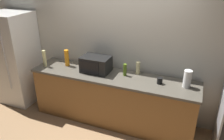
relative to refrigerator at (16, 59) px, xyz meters
name	(u,v)px	position (x,y,z in m)	size (l,w,h in m)	color
ground_plane	(103,133)	(2.05, -0.40, -0.90)	(8.00, 8.00, 0.00)	#93704C
back_wall	(121,43)	(2.05, 0.41, 0.45)	(6.40, 0.10, 2.70)	beige
counter_run	(112,98)	(2.05, 0.00, -0.45)	(2.84, 0.64, 0.90)	brown
refrigerator	(16,59)	(0.00, 0.00, 0.00)	(0.72, 0.73, 1.80)	white
microwave	(96,64)	(1.74, 0.05, 0.13)	(0.48, 0.35, 0.27)	black
paper_towel_roll	(187,79)	(3.23, 0.05, 0.13)	(0.12, 0.12, 0.27)	white
bottle_hand_soap	(138,68)	(2.43, 0.22, 0.11)	(0.07, 0.07, 0.21)	beige
bottle_vinegar	(44,58)	(0.78, -0.09, 0.15)	(0.06, 0.06, 0.30)	beige
bottle_dish_soap	(67,58)	(1.14, 0.08, 0.15)	(0.08, 0.08, 0.30)	orange
bottle_olive_oil	(125,70)	(2.25, 0.08, 0.10)	(0.06, 0.06, 0.20)	#4C6B19
mug_black	(160,81)	(2.84, 0.01, 0.05)	(0.08, 0.08, 0.10)	black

